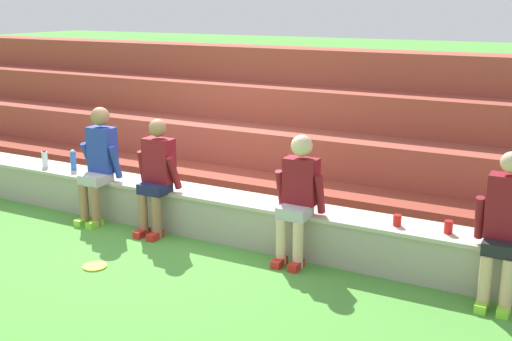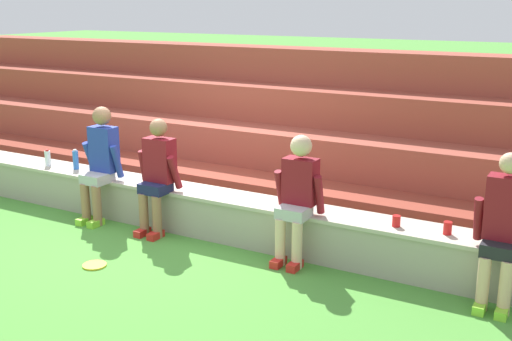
{
  "view_description": "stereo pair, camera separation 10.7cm",
  "coord_description": "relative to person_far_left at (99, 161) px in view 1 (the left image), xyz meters",
  "views": [
    {
      "loc": [
        4.36,
        -5.68,
        2.66
      ],
      "look_at": [
        1.14,
        0.23,
        0.85
      ],
      "focal_mm": 44.34,
      "sensor_mm": 36.0,
      "label": 1
    },
    {
      "loc": [
        4.45,
        -5.62,
        2.66
      ],
      "look_at": [
        1.14,
        0.23,
        0.85
      ],
      "focal_mm": 44.34,
      "sensor_mm": 36.0,
      "label": 2
    }
  ],
  "objects": [
    {
      "name": "brick_bleachers",
      "position": [
        0.93,
        2.37,
        -0.02
      ],
      "size": [
        12.97,
        2.53,
        1.99
      ],
      "color": "brown",
      "rests_on": "ground"
    },
    {
      "name": "water_bottle_center_gap",
      "position": [
        -0.68,
        0.25,
        -0.13
      ],
      "size": [
        0.07,
        0.07,
        0.27
      ],
      "color": "blue",
      "rests_on": "stone_seating_wall"
    },
    {
      "name": "ground_plane",
      "position": [
        0.93,
        0.01,
        -0.77
      ],
      "size": [
        80.0,
        80.0,
        0.0
      ],
      "primitive_type": "plane",
      "color": "#4C9338"
    },
    {
      "name": "water_bottle_near_left",
      "position": [
        -1.13,
        0.19,
        -0.15
      ],
      "size": [
        0.08,
        0.08,
        0.23
      ],
      "color": "silver",
      "rests_on": "stone_seating_wall"
    },
    {
      "name": "plastic_cup_right_end",
      "position": [
        4.18,
        0.21,
        -0.2
      ],
      "size": [
        0.08,
        0.08,
        0.13
      ],
      "primitive_type": "cylinder",
      "color": "red",
      "rests_on": "stone_seating_wall"
    },
    {
      "name": "person_far_left",
      "position": [
        0.0,
        0.0,
        0.0
      ],
      "size": [
        0.52,
        0.54,
        1.42
      ],
      "color": "#996B4C",
      "rests_on": "ground"
    },
    {
      "name": "person_right_of_center",
      "position": [
        4.7,
        -0.01,
        -0.03
      ],
      "size": [
        0.52,
        0.48,
        1.4
      ],
      "color": "#DBAD89",
      "rests_on": "ground"
    },
    {
      "name": "frisbee",
      "position": [
        0.93,
        -1.15,
        -0.76
      ],
      "size": [
        0.25,
        0.25,
        0.02
      ],
      "primitive_type": "cylinder",
      "color": "yellow",
      "rests_on": "ground"
    },
    {
      "name": "person_left_of_center",
      "position": [
        0.89,
        -0.02,
        -0.04
      ],
      "size": [
        0.53,
        0.47,
        1.36
      ],
      "color": "#996B4C",
      "rests_on": "ground"
    },
    {
      "name": "person_center",
      "position": [
        2.68,
        0.02,
        -0.04
      ],
      "size": [
        0.53,
        0.52,
        1.34
      ],
      "color": "beige",
      "rests_on": "ground"
    },
    {
      "name": "stone_seating_wall",
      "position": [
        0.93,
        0.24,
        -0.5
      ],
      "size": [
        9.16,
        0.51,
        0.51
      ],
      "color": "#A8A08E",
      "rests_on": "ground"
    },
    {
      "name": "plastic_cup_middle",
      "position": [
        3.69,
        0.19,
        -0.2
      ],
      "size": [
        0.08,
        0.08,
        0.11
      ],
      "primitive_type": "cylinder",
      "color": "red",
      "rests_on": "stone_seating_wall"
    }
  ]
}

